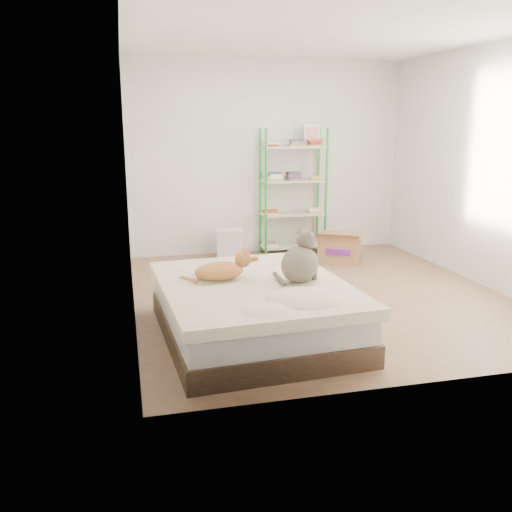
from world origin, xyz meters
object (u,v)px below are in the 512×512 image
object	(u,v)px
bed	(253,309)
white_bin	(229,244)
orange_cat	(219,269)
grey_cat	(300,257)
cardboard_box	(340,248)
shelf_unit	(293,191)

from	to	relation	value
bed	white_bin	world-z (taller)	bed
bed	white_bin	size ratio (longest dim) A/B	4.79
orange_cat	grey_cat	xyz separation A→B (m)	(0.64, -0.21, 0.12)
cardboard_box	white_bin	world-z (taller)	cardboard_box
grey_cat	white_bin	distance (m)	2.83
bed	orange_cat	bearing A→B (deg)	150.92
bed	orange_cat	xyz separation A→B (m)	(-0.26, 0.12, 0.34)
white_bin	shelf_unit	bearing A→B (deg)	9.10
shelf_unit	white_bin	bearing A→B (deg)	-170.90
grey_cat	shelf_unit	world-z (taller)	shelf_unit
orange_cat	grey_cat	size ratio (longest dim) A/B	1.15
shelf_unit	white_bin	world-z (taller)	shelf_unit
orange_cat	cardboard_box	world-z (taller)	orange_cat
cardboard_box	bed	bearing A→B (deg)	-97.92
grey_cat	cardboard_box	world-z (taller)	grey_cat
orange_cat	grey_cat	world-z (taller)	grey_cat
orange_cat	cardboard_box	bearing A→B (deg)	41.34
cardboard_box	white_bin	size ratio (longest dim) A/B	1.70
orange_cat	white_bin	distance (m)	2.68
cardboard_box	white_bin	distance (m)	1.46
bed	cardboard_box	size ratio (longest dim) A/B	2.81
bed	orange_cat	size ratio (longest dim) A/B	3.91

